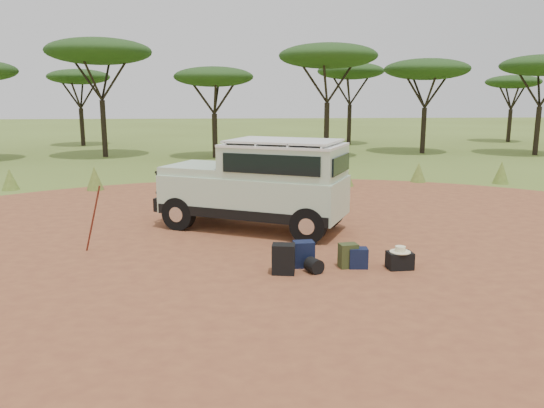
{
  "coord_description": "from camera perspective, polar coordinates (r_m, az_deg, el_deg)",
  "views": [
    {
      "loc": [
        -1.29,
        -10.59,
        3.25
      ],
      "look_at": [
        -0.38,
        0.44,
        1.0
      ],
      "focal_mm": 35.0,
      "sensor_mm": 36.0,
      "label": 1
    }
  ],
  "objects": [
    {
      "name": "backpack_navy",
      "position": [
        10.31,
        3.42,
        -5.41
      ],
      "size": [
        0.41,
        0.31,
        0.51
      ],
      "primitive_type": "cube",
      "rotation": [
        0.0,
        0.0,
        0.08
      ],
      "color": "#12193B",
      "rests_on": "ground"
    },
    {
      "name": "acacia_treeline",
      "position": [
        30.51,
        -0.9,
        14.55
      ],
      "size": [
        46.7,
        13.2,
        6.26
      ],
      "color": "black",
      "rests_on": "ground"
    },
    {
      "name": "duffel_navy",
      "position": [
        10.38,
        9.24,
        -5.75
      ],
      "size": [
        0.38,
        0.3,
        0.4
      ],
      "primitive_type": "cube",
      "rotation": [
        0.0,
        0.0,
        -0.09
      ],
      "color": "#12193B",
      "rests_on": "ground"
    },
    {
      "name": "dirt_clearing",
      "position": [
        11.15,
        2.15,
        -5.44
      ],
      "size": [
        23.0,
        23.0,
        0.01
      ],
      "primitive_type": "cylinder",
      "color": "#985731",
      "rests_on": "ground"
    },
    {
      "name": "backpack_olive",
      "position": [
        10.36,
        8.19,
        -5.53
      ],
      "size": [
        0.38,
        0.3,
        0.48
      ],
      "primitive_type": "cube",
      "rotation": [
        0.0,
        0.0,
        0.15
      ],
      "color": "#393E1C",
      "rests_on": "ground"
    },
    {
      "name": "safari_hat",
      "position": [
        10.43,
        13.63,
        -4.83
      ],
      "size": [
        0.4,
        0.4,
        0.12
      ],
      "color": "#F4EDB7",
      "rests_on": "hard_case"
    },
    {
      "name": "stuff_sack",
      "position": [
        10.01,
        4.54,
        -6.63
      ],
      "size": [
        0.38,
        0.38,
        0.28
      ],
      "primitive_type": "cylinder",
      "rotation": [
        1.57,
        0.0,
        0.44
      ],
      "color": "black",
      "rests_on": "ground"
    },
    {
      "name": "walking_staff",
      "position": [
        11.71,
        -18.7,
        -1.53
      ],
      "size": [
        0.48,
        0.36,
        1.47
      ],
      "primitive_type": "cylinder",
      "rotation": [
        0.35,
        0.0,
        0.95
      ],
      "color": "maroon",
      "rests_on": "ground"
    },
    {
      "name": "hard_case",
      "position": [
        10.49,
        13.58,
        -5.93
      ],
      "size": [
        0.49,
        0.37,
        0.33
      ],
      "primitive_type": "cube",
      "rotation": [
        0.0,
        0.0,
        0.07
      ],
      "color": "black",
      "rests_on": "ground"
    },
    {
      "name": "safari_vehicle",
      "position": [
        13.03,
        -1.37,
        1.92
      ],
      "size": [
        4.89,
        3.63,
        2.24
      ],
      "rotation": [
        0.0,
        0.0,
        -0.46
      ],
      "color": "#B7D3B4",
      "rests_on": "ground"
    },
    {
      "name": "grass_fringe",
      "position": [
        19.52,
        -0.54,
        3.11
      ],
      "size": [
        36.6,
        1.6,
        0.9
      ],
      "color": "#5B6E27",
      "rests_on": "ground"
    },
    {
      "name": "ground",
      "position": [
        11.15,
        2.15,
        -5.46
      ],
      "size": [
        140.0,
        140.0,
        0.0
      ],
      "primitive_type": "plane",
      "color": "#5B6E27",
      "rests_on": "ground"
    },
    {
      "name": "backpack_black",
      "position": [
        9.9,
        1.24,
        -5.95
      ],
      "size": [
        0.46,
        0.37,
        0.57
      ],
      "primitive_type": "cube",
      "rotation": [
        0.0,
        0.0,
        -0.17
      ],
      "color": "black",
      "rests_on": "ground"
    }
  ]
}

